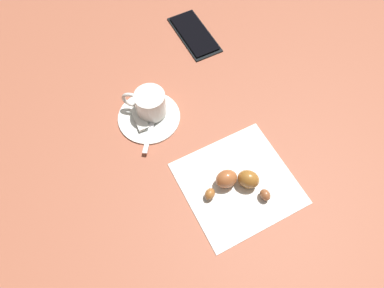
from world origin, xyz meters
The scene contains 8 objects.
ground_plane centered at (0.00, 0.00, 0.00)m, with size 1.80×1.80×0.00m, color #9E553D.
saucer centered at (0.12, 0.00, 0.00)m, with size 0.13×0.13×0.01m, color silver.
espresso_cup centered at (0.13, -0.01, 0.04)m, with size 0.08×0.07×0.05m.
teaspoon centered at (0.11, 0.00, 0.01)m, with size 0.09×0.10×0.01m.
sugar_packet centered at (0.13, 0.02, 0.01)m, with size 0.06×0.02×0.01m, color white.
napkin centered at (-0.10, -0.03, 0.00)m, with size 0.19×0.20×0.00m, color silver.
croissant centered at (-0.10, -0.03, 0.02)m, with size 0.10×0.10×0.04m.
cell_phone centered at (0.24, -0.23, 0.00)m, with size 0.17×0.11×0.01m.
Camera 1 is at (-0.22, 0.19, 0.60)m, focal length 32.15 mm.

